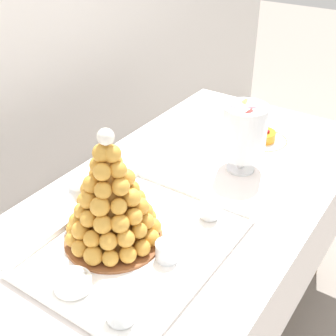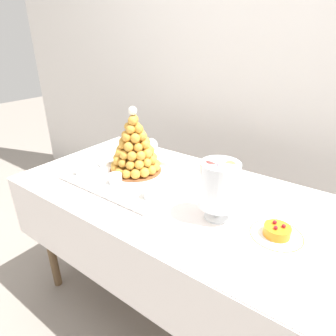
% 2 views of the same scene
% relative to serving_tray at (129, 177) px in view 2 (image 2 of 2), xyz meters
% --- Properties ---
extents(ground_plane, '(12.00, 12.00, 0.00)m').
position_rel_serving_tray_xyz_m(ground_plane, '(0.28, 0.03, -0.73)').
color(ground_plane, gray).
extents(backdrop_wall, '(4.80, 0.10, 2.50)m').
position_rel_serving_tray_xyz_m(backdrop_wall, '(0.28, 0.92, 0.52)').
color(backdrop_wall, silver).
rests_on(backdrop_wall, ground_plane).
extents(buffet_table, '(1.53, 0.77, 0.73)m').
position_rel_serving_tray_xyz_m(buffet_table, '(0.28, 0.03, -0.11)').
color(buffet_table, brown).
rests_on(buffet_table, ground_plane).
extents(serving_tray, '(0.55, 0.42, 0.02)m').
position_rel_serving_tray_xyz_m(serving_tray, '(0.00, 0.00, 0.00)').
color(serving_tray, white).
rests_on(serving_tray, buffet_table).
extents(croquembouche, '(0.26, 0.26, 0.33)m').
position_rel_serving_tray_xyz_m(croquembouche, '(-0.02, 0.07, 0.13)').
color(croquembouche, brown).
rests_on(croquembouche, serving_tray).
extents(dessert_cup_left, '(0.06, 0.06, 0.06)m').
position_rel_serving_tray_xyz_m(dessert_cup_left, '(-0.21, -0.11, 0.03)').
color(dessert_cup_left, silver).
rests_on(dessert_cup_left, serving_tray).
extents(dessert_cup_mid_left, '(0.06, 0.06, 0.05)m').
position_rel_serving_tray_xyz_m(dessert_cup_mid_left, '(0.00, -0.09, 0.03)').
color(dessert_cup_mid_left, silver).
rests_on(dessert_cup_mid_left, serving_tray).
extents(dessert_cup_centre, '(0.05, 0.05, 0.05)m').
position_rel_serving_tray_xyz_m(dessert_cup_centre, '(0.21, -0.09, 0.03)').
color(dessert_cup_centre, silver).
rests_on(dessert_cup_centre, serving_tray).
extents(creme_brulee_ramekin, '(0.09, 0.09, 0.02)m').
position_rel_serving_tray_xyz_m(creme_brulee_ramekin, '(-0.20, 0.04, 0.02)').
color(creme_brulee_ramekin, white).
rests_on(creme_brulee_ramekin, serving_tray).
extents(macaron_goblet, '(0.15, 0.15, 0.24)m').
position_rel_serving_tray_xyz_m(macaron_goblet, '(0.50, -0.05, 0.13)').
color(macaron_goblet, white).
rests_on(macaron_goblet, buffet_table).
extents(fruit_tart_plate, '(0.19, 0.19, 0.05)m').
position_rel_serving_tray_xyz_m(fruit_tart_plate, '(0.72, -0.03, 0.01)').
color(fruit_tart_plate, white).
rests_on(fruit_tart_plate, buffet_table).
extents(wine_glass, '(0.07, 0.07, 0.15)m').
position_rel_serving_tray_xyz_m(wine_glass, '(-0.01, 0.18, 0.10)').
color(wine_glass, silver).
rests_on(wine_glass, buffet_table).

